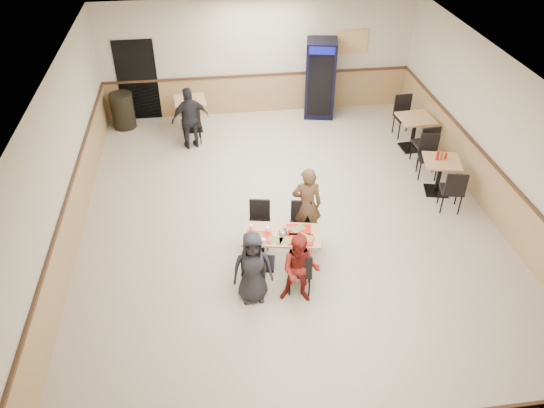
{
  "coord_description": "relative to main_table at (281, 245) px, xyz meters",
  "views": [
    {
      "loc": [
        -1.43,
        -8.06,
        6.37
      ],
      "look_at": [
        -0.4,
        -0.5,
        0.86
      ],
      "focal_mm": 35.0,
      "sensor_mm": 36.0,
      "label": 1
    }
  ],
  "objects": [
    {
      "name": "ground",
      "position": [
        0.33,
        1.18,
        -0.47
      ],
      "size": [
        10.0,
        10.0,
        0.0
      ],
      "primitive_type": "plane",
      "color": "beige",
      "rests_on": "ground"
    },
    {
      "name": "room_shell",
      "position": [
        2.11,
        3.72,
        0.11
      ],
      "size": [
        10.0,
        10.0,
        10.0
      ],
      "color": "silver",
      "rests_on": "ground"
    },
    {
      "name": "main_table",
      "position": [
        0.0,
        0.0,
        0.0
      ],
      "size": [
        1.42,
        0.9,
        0.71
      ],
      "rotation": [
        0.0,
        0.0,
        -0.19
      ],
      "color": "black",
      "rests_on": "ground"
    },
    {
      "name": "main_chairs",
      "position": [
        -0.05,
        0.01,
        -0.02
      ],
      "size": [
        1.44,
        1.74,
        0.89
      ],
      "rotation": [
        0.0,
        0.0,
        -0.19
      ],
      "color": "black",
      "rests_on": "ground"
    },
    {
      "name": "diner_woman_left",
      "position": [
        -0.57,
        -0.71,
        0.19
      ],
      "size": [
        0.65,
        0.43,
        1.32
      ],
      "primitive_type": "imported",
      "rotation": [
        0.0,
        0.0,
        0.01
      ],
      "color": "#222227",
      "rests_on": "ground"
    },
    {
      "name": "diner_woman_right",
      "position": [
        0.17,
        -0.85,
        0.18
      ],
      "size": [
        0.73,
        0.63,
        1.3
      ],
      "primitive_type": "imported",
      "rotation": [
        0.0,
        0.0,
        -0.24
      ],
      "color": "maroon",
      "rests_on": "ground"
    },
    {
      "name": "diner_man_opposite",
      "position": [
        0.57,
        0.71,
        0.29
      ],
      "size": [
        0.58,
        0.41,
        1.52
      ],
      "primitive_type": "imported",
      "rotation": [
        0.0,
        0.0,
        3.05
      ],
      "color": "brown",
      "rests_on": "ground"
    },
    {
      "name": "lone_diner",
      "position": [
        -1.48,
        4.45,
        0.29
      ],
      "size": [
        0.95,
        0.6,
        1.51
      ],
      "primitive_type": "imported",
      "rotation": [
        0.0,
        0.0,
        3.42
      ],
      "color": "#222227",
      "rests_on": "ground"
    },
    {
      "name": "tabletop_clutter",
      "position": [
        -0.01,
        -0.05,
        0.26
      ],
      "size": [
        1.18,
        0.64,
        0.12
      ],
      "rotation": [
        0.0,
        0.0,
        -0.19
      ],
      "color": "red",
      "rests_on": "main_table"
    },
    {
      "name": "side_table_near",
      "position": [
        3.6,
        1.83,
        0.04
      ],
      "size": [
        0.86,
        0.86,
        0.77
      ],
      "rotation": [
        0.0,
        0.0,
        -0.23
      ],
      "color": "black",
      "rests_on": "ground"
    },
    {
      "name": "side_table_near_chair_south",
      "position": [
        3.6,
        1.21,
        0.02
      ],
      "size": [
        0.54,
        0.54,
        0.97
      ],
      "primitive_type": null,
      "rotation": [
        0.0,
        0.0,
        2.91
      ],
      "color": "black",
      "rests_on": "ground"
    },
    {
      "name": "side_table_near_chair_north",
      "position": [
        3.6,
        2.44,
        0.02
      ],
      "size": [
        0.54,
        0.54,
        0.97
      ],
      "primitive_type": null,
      "rotation": [
        0.0,
        0.0,
        -0.23
      ],
      "color": "black",
      "rests_on": "ground"
    },
    {
      "name": "side_table_far",
      "position": [
        3.71,
        3.67,
        0.07
      ],
      "size": [
        0.81,
        0.81,
        0.81
      ],
      "rotation": [
        0.0,
        0.0,
        0.07
      ],
      "color": "black",
      "rests_on": "ground"
    },
    {
      "name": "side_table_far_chair_south",
      "position": [
        3.71,
        3.02,
        0.05
      ],
      "size": [
        0.51,
        0.51,
        1.03
      ],
      "primitive_type": null,
      "rotation": [
        0.0,
        0.0,
        3.21
      ],
      "color": "black",
      "rests_on": "ground"
    },
    {
      "name": "side_table_far_chair_north",
      "position": [
        3.71,
        4.32,
        0.05
      ],
      "size": [
        0.51,
        0.51,
        1.03
      ],
      "primitive_type": null,
      "rotation": [
        0.0,
        0.0,
        0.07
      ],
      "color": "black",
      "rests_on": "ground"
    },
    {
      "name": "condiment_caddy",
      "position": [
        3.56,
        1.88,
        0.39
      ],
      "size": [
        0.23,
        0.06,
        0.2
      ],
      "color": "red",
      "rests_on": "side_table_near"
    },
    {
      "name": "back_table",
      "position": [
        -1.48,
        5.38,
        0.07
      ],
      "size": [
        0.82,
        0.82,
        0.81
      ],
      "rotation": [
        0.0,
        0.0,
        0.08
      ],
      "color": "black",
      "rests_on": "ground"
    },
    {
      "name": "back_table_chair_lone",
      "position": [
        -1.48,
        4.73,
        0.05
      ],
      "size": [
        0.51,
        0.51,
        1.03
      ],
      "primitive_type": null,
      "rotation": [
        0.0,
        0.0,
        3.22
      ],
      "color": "black",
      "rests_on": "ground"
    },
    {
      "name": "pepsi_cooler",
      "position": [
        1.88,
        5.77,
        0.53
      ],
      "size": [
        0.89,
        0.89,
        2.0
      ],
      "rotation": [
        0.0,
        0.0,
        -0.21
      ],
      "color": "black",
      "rests_on": "ground"
    },
    {
      "name": "trash_bin",
      "position": [
        -3.19,
        5.73,
        -0.02
      ],
      "size": [
        0.57,
        0.57,
        0.9
      ],
      "primitive_type": "cylinder",
      "color": "black",
      "rests_on": "ground"
    }
  ]
}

